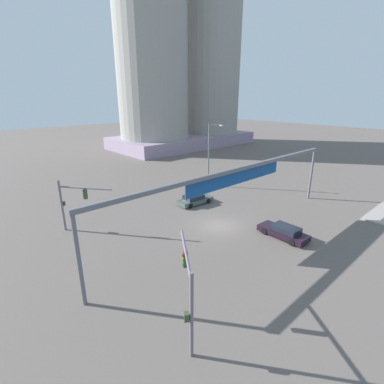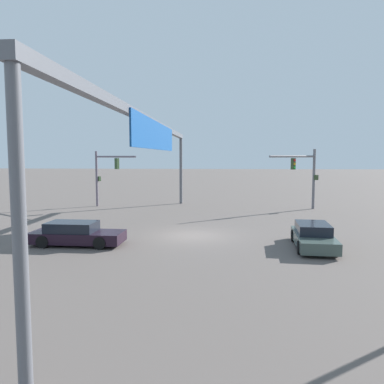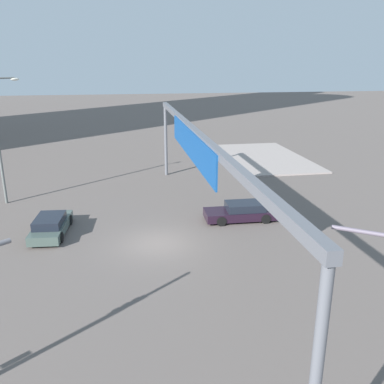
{
  "view_description": "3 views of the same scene",
  "coord_description": "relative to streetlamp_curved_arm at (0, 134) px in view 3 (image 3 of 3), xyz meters",
  "views": [
    {
      "loc": [
        -20.13,
        -18.2,
        12.86
      ],
      "look_at": [
        -2.02,
        1.8,
        3.73
      ],
      "focal_mm": 26.64,
      "sensor_mm": 36.0,
      "label": 1
    },
    {
      "loc": [
        21.97,
        1.54,
        4.62
      ],
      "look_at": [
        -0.19,
        -0.08,
        2.53
      ],
      "focal_mm": 35.91,
      "sensor_mm": 36.0,
      "label": 2
    },
    {
      "loc": [
        -21.84,
        1.7,
        10.15
      ],
      "look_at": [
        0.22,
        -2.11,
        2.98
      ],
      "focal_mm": 38.26,
      "sensor_mm": 36.0,
      "label": 3
    }
  ],
  "objects": [
    {
      "name": "sidewalk_corner",
      "position": [
        11.0,
        -23.92,
        -5.14
      ],
      "size": [
        14.89,
        8.39,
        0.15
      ],
      "primitive_type": "cube",
      "color": "gray",
      "rests_on": "ground"
    },
    {
      "name": "sedan_car_waiting_far",
      "position": [
        -6.41,
        -16.24,
        -4.64
      ],
      "size": [
        2.01,
        4.83,
        1.21
      ],
      "rotation": [
        0.0,
        0.0,
        1.54
      ],
      "color": "black",
      "rests_on": "ground"
    },
    {
      "name": "streetlamp_curved_arm",
      "position": [
        0.0,
        0.0,
        0.0
      ],
      "size": [
        1.25,
        1.92,
        9.19
      ],
      "rotation": [
        0.0,
        0.0,
        -1.04
      ],
      "color": "#5E6260",
      "rests_on": "ground"
    },
    {
      "name": "overhead_sign_gantry",
      "position": [
        -9.13,
        -12.51,
        0.57
      ],
      "size": [
        30.55,
        0.43,
        6.67
      ],
      "color": "#5B5E65",
      "rests_on": "ground"
    },
    {
      "name": "ground_plane",
      "position": [
        -9.2,
        -10.32,
        -5.22
      ],
      "size": [
        232.09,
        232.09,
        0.0
      ],
      "primitive_type": "plane",
      "color": "#605752"
    },
    {
      "name": "sedan_car_approaching",
      "position": [
        -6.71,
        -4.05,
        -4.64
      ],
      "size": [
        4.63,
        2.15,
        1.21
      ],
      "rotation": [
        0.0,
        0.0,
        -0.08
      ],
      "color": "#42514B",
      "rests_on": "ground"
    }
  ]
}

